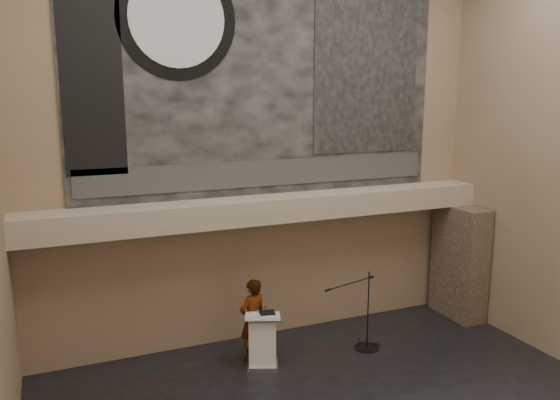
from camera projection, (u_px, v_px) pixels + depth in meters
name	position (u px, v px, depth m)	size (l,w,h in m)	color
wall_back	(265.00, 145.00, 11.50)	(10.00, 0.02, 8.50)	#896F57
soffit	(273.00, 208.00, 11.38)	(10.00, 0.80, 0.50)	tan
sprinkler_left	(199.00, 229.00, 10.78)	(0.04, 0.04, 0.06)	#B2893D
sprinkler_right	(352.00, 214.00, 12.12)	(0.04, 0.04, 0.06)	#B2893D
banner	(265.00, 74.00, 11.19)	(8.00, 0.05, 5.00)	black
banner_text_strip	(267.00, 173.00, 11.55)	(7.76, 0.02, 0.55)	#313131
banner_clock_rim	(177.00, 18.00, 10.28)	(2.30, 2.30, 0.02)	black
banner_clock_face	(177.00, 18.00, 10.26)	(1.84, 1.84, 0.02)	silver
banner_building_print	(367.00, 71.00, 12.06)	(2.60, 0.02, 3.60)	black
banner_brick_print	(92.00, 88.00, 9.91)	(1.10, 0.02, 3.20)	black
stone_pier	(459.00, 262.00, 13.06)	(0.60, 1.40, 2.70)	#44362A
lectern	(262.00, 341.00, 10.67)	(0.80, 0.69, 1.13)	silver
binder	(267.00, 313.00, 10.59)	(0.29, 0.23, 0.04)	black
papers	(256.00, 316.00, 10.47)	(0.22, 0.31, 0.01)	white
speaker_person	(253.00, 320.00, 10.93)	(0.62, 0.41, 1.70)	white
mic_stand	(366.00, 337.00, 11.50)	(1.44, 0.59, 1.69)	black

